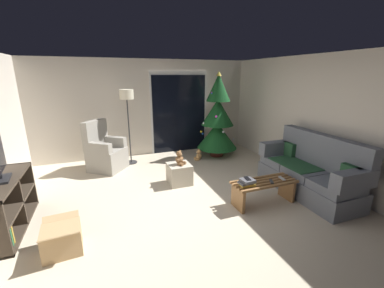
# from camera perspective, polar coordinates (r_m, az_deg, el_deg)

# --- Properties ---
(ground_plane) EXTENTS (7.00, 7.00, 0.00)m
(ground_plane) POSITION_cam_1_polar(r_m,az_deg,el_deg) (4.21, -1.77, -14.24)
(ground_plane) COLOR beige
(wall_back) EXTENTS (5.72, 0.12, 2.50)m
(wall_back) POSITION_cam_1_polar(r_m,az_deg,el_deg) (6.67, -10.56, 8.21)
(wall_back) COLOR beige
(wall_back) RESTS_ON ground
(wall_right) EXTENTS (0.12, 6.00, 2.50)m
(wall_right) POSITION_cam_1_polar(r_m,az_deg,el_deg) (5.37, 28.41, 4.74)
(wall_right) COLOR beige
(wall_right) RESTS_ON ground
(patio_door_frame) EXTENTS (1.60, 0.02, 2.20)m
(patio_door_frame) POSITION_cam_1_polar(r_m,az_deg,el_deg) (6.83, -2.98, 7.36)
(patio_door_frame) COLOR silver
(patio_door_frame) RESTS_ON ground
(patio_door_glass) EXTENTS (1.50, 0.02, 2.10)m
(patio_door_glass) POSITION_cam_1_polar(r_m,az_deg,el_deg) (6.82, -2.93, 6.93)
(patio_door_glass) COLOR black
(patio_door_glass) RESTS_ON ground
(couch) EXTENTS (0.81, 1.95, 1.08)m
(couch) POSITION_cam_1_polar(r_m,az_deg,el_deg) (4.99, 25.78, -5.87)
(couch) COLOR slate
(couch) RESTS_ON ground
(coffee_table) EXTENTS (1.10, 0.40, 0.41)m
(coffee_table) POSITION_cam_1_polar(r_m,az_deg,el_deg) (4.33, 16.38, -9.95)
(coffee_table) COLOR olive
(coffee_table) RESTS_ON ground
(remote_graphite) EXTENTS (0.11, 0.16, 0.02)m
(remote_graphite) POSITION_cam_1_polar(r_m,az_deg,el_deg) (4.26, 18.04, -8.31)
(remote_graphite) COLOR #333338
(remote_graphite) RESTS_ON coffee_table
(remote_silver) EXTENTS (0.06, 0.16, 0.02)m
(remote_silver) POSITION_cam_1_polar(r_m,az_deg,el_deg) (4.44, 20.22, -7.52)
(remote_silver) COLOR #ADADB2
(remote_silver) RESTS_ON coffee_table
(book_stack) EXTENTS (0.26, 0.21, 0.11)m
(book_stack) POSITION_cam_1_polar(r_m,az_deg,el_deg) (4.01, 12.72, -8.72)
(book_stack) COLOR #B79333
(book_stack) RESTS_ON coffee_table
(cell_phone) EXTENTS (0.09, 0.15, 0.01)m
(cell_phone) POSITION_cam_1_polar(r_m,az_deg,el_deg) (4.00, 12.79, -7.85)
(cell_phone) COLOR black
(cell_phone) RESTS_ON book_stack
(christmas_tree) EXTENTS (1.05, 1.05, 2.20)m
(christmas_tree) POSITION_cam_1_polar(r_m,az_deg,el_deg) (6.43, 5.97, 5.56)
(christmas_tree) COLOR #4C1E19
(christmas_tree) RESTS_ON ground
(armchair) EXTENTS (0.96, 0.96, 1.13)m
(armchair) POSITION_cam_1_polar(r_m,az_deg,el_deg) (5.91, -19.61, -1.88)
(armchair) COLOR gray
(armchair) RESTS_ON ground
(floor_lamp) EXTENTS (0.32, 0.32, 1.78)m
(floor_lamp) POSITION_cam_1_polar(r_m,az_deg,el_deg) (5.94, -14.90, 9.51)
(floor_lamp) COLOR #2D2D30
(floor_lamp) RESTS_ON ground
(media_shelf) EXTENTS (0.40, 1.40, 0.74)m
(media_shelf) POSITION_cam_1_polar(r_m,az_deg,el_deg) (4.31, -37.70, -11.83)
(media_shelf) COLOR #382D23
(media_shelf) RESTS_ON ground
(ottoman) EXTENTS (0.44, 0.44, 0.41)m
(ottoman) POSITION_cam_1_polar(r_m,az_deg,el_deg) (4.93, -2.97, -6.95)
(ottoman) COLOR #B2A893
(ottoman) RESTS_ON ground
(teddy_bear_chestnut) EXTENTS (0.21, 0.22, 0.29)m
(teddy_bear_chestnut) POSITION_cam_1_polar(r_m,az_deg,el_deg) (4.80, -2.91, -3.42)
(teddy_bear_chestnut) COLOR brown
(teddy_bear_chestnut) RESTS_ON ottoman
(teddy_bear_honey_by_tree) EXTENTS (0.20, 0.20, 0.29)m
(teddy_bear_honey_by_tree) POSITION_cam_1_polar(r_m,az_deg,el_deg) (6.27, 1.53, -2.63)
(teddy_bear_honey_by_tree) COLOR tan
(teddy_bear_honey_by_tree) RESTS_ON ground
(cardboard_box_open_near_shelf) EXTENTS (0.46, 0.56, 0.39)m
(cardboard_box_open_near_shelf) POSITION_cam_1_polar(r_m,az_deg,el_deg) (3.57, -28.01, -19.10)
(cardboard_box_open_near_shelf) COLOR tan
(cardboard_box_open_near_shelf) RESTS_ON ground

